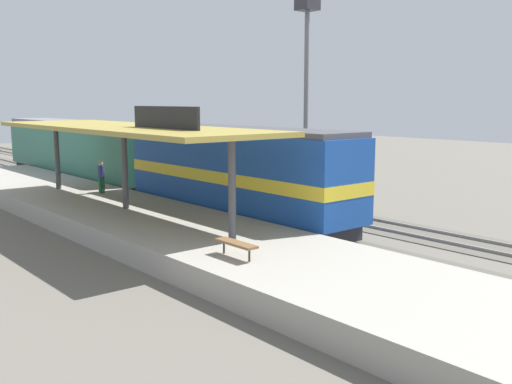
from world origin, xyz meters
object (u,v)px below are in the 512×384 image
at_px(freight_car, 270,170).
at_px(platform_bench, 236,244).
at_px(passenger_carriage_single, 79,151).
at_px(light_mast, 307,56).
at_px(locomotive, 235,173).
at_px(person_waiting, 101,175).

bearing_deg(freight_car, platform_bench, -135.55).
height_order(passenger_carriage_single, light_mast, light_mast).
bearing_deg(passenger_carriage_single, locomotive, -90.00).
relative_size(platform_bench, locomotive, 0.12).
bearing_deg(freight_car, person_waiting, 150.20).
relative_size(platform_bench, light_mast, 0.15).
distance_m(locomotive, person_waiting, 8.07).
height_order(freight_car, person_waiting, freight_car).
bearing_deg(locomotive, freight_car, 30.32).
xyz_separation_m(platform_bench, freight_car, (10.60, 10.40, 0.63)).
height_order(freight_car, light_mast, light_mast).
bearing_deg(passenger_carriage_single, freight_car, -73.28).
bearing_deg(passenger_carriage_single, platform_bench, -103.14).
distance_m(freight_car, light_mast, 7.19).
height_order(locomotive, freight_car, locomotive).
bearing_deg(passenger_carriage_single, light_mast, -62.43).
height_order(platform_bench, person_waiting, person_waiting).
bearing_deg(passenger_carriage_single, person_waiting, -107.70).
distance_m(platform_bench, locomotive, 9.83).
xyz_separation_m(locomotive, freight_car, (4.60, 2.69, -0.44)).
bearing_deg(platform_bench, locomotive, 52.10).
bearing_deg(light_mast, platform_bench, -142.04).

